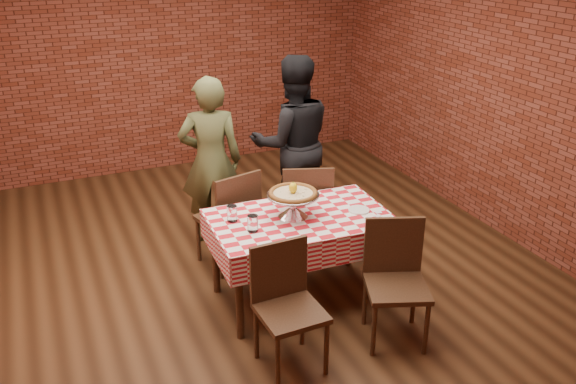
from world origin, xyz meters
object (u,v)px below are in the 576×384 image
(water_glass_right, at_px, (232,213))
(chair_near_left, at_px, (291,312))
(chair_far_left, at_px, (227,217))
(pizza, at_px, (293,194))
(chair_near_right, at_px, (397,286))
(table, at_px, (300,259))
(condiment_caddy, at_px, (298,194))
(chair_far_right, at_px, (306,207))
(diner_black, at_px, (293,143))
(pizza_stand, at_px, (293,205))
(diner_olive, at_px, (211,161))
(water_glass_left, at_px, (253,223))

(water_glass_right, height_order, chair_near_left, chair_near_left)
(chair_far_left, bearing_deg, chair_near_left, 73.59)
(pizza, height_order, chair_near_right, pizza)
(table, bearing_deg, chair_far_left, 114.44)
(table, distance_m, chair_near_right, 0.90)
(water_glass_right, distance_m, chair_near_right, 1.38)
(condiment_caddy, distance_m, chair_far_right, 0.63)
(water_glass_right, bearing_deg, diner_black, 48.48)
(pizza_stand, distance_m, diner_olive, 1.32)
(water_glass_right, bearing_deg, chair_near_left, -83.70)
(water_glass_left, distance_m, chair_far_right, 1.18)
(pizza, bearing_deg, water_glass_right, 166.72)
(pizza_stand, distance_m, chair_far_right, 0.88)
(water_glass_left, bearing_deg, table, 10.37)
(chair_far_right, bearing_deg, condiment_caddy, 76.46)
(pizza_stand, relative_size, chair_near_left, 0.47)
(chair_far_right, bearing_deg, chair_near_right, 111.01)
(diner_black, bearing_deg, chair_near_left, 76.33)
(pizza_stand, distance_m, pizza, 0.10)
(chair_near_right, distance_m, chair_far_right, 1.49)
(table, bearing_deg, pizza_stand, 142.30)
(diner_olive, height_order, diner_black, diner_black)
(water_glass_left, bearing_deg, water_glass_right, 111.39)
(diner_olive, bearing_deg, water_glass_left, 100.65)
(water_glass_left, relative_size, diner_black, 0.07)
(water_glass_left, distance_m, water_glass_right, 0.24)
(table, relative_size, chair_near_left, 1.55)
(water_glass_right, distance_m, diner_black, 1.57)
(chair_far_right, distance_m, diner_olive, 1.01)
(condiment_caddy, height_order, chair_far_right, chair_far_right)
(pizza, xyz_separation_m, chair_far_right, (0.43, 0.67, -0.48))
(condiment_caddy, bearing_deg, water_glass_right, 179.52)
(table, relative_size, chair_near_right, 1.52)
(water_glass_right, relative_size, chair_near_right, 0.14)
(water_glass_left, height_order, chair_near_left, chair_near_left)
(water_glass_left, height_order, chair_far_right, chair_far_right)
(table, distance_m, diner_black, 1.51)
(pizza, height_order, chair_far_right, pizza)
(pizza, bearing_deg, chair_far_left, 112.54)
(chair_far_left, bearing_deg, water_glass_right, 61.96)
(chair_far_left, xyz_separation_m, chair_far_right, (0.74, -0.09, -0.00))
(pizza_stand, height_order, chair_far_right, pizza_stand)
(chair_near_left, relative_size, chair_far_right, 0.97)
(condiment_caddy, distance_m, chair_near_left, 1.22)
(pizza, distance_m, chair_near_left, 1.01)
(pizza, relative_size, diner_olive, 0.23)
(pizza_stand, bearing_deg, diner_black, 66.19)
(condiment_caddy, height_order, chair_far_left, chair_far_left)
(chair_far_left, bearing_deg, water_glass_left, 71.13)
(water_glass_left, distance_m, chair_near_right, 1.17)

